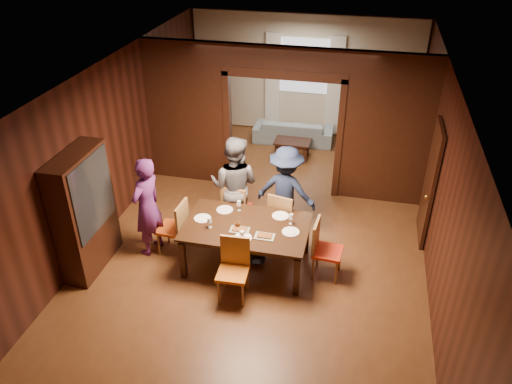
% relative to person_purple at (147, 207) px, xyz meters
% --- Properties ---
extents(floor, '(9.00, 9.00, 0.00)m').
position_rel_person_purple_xyz_m(floor, '(1.76, 0.94, -0.86)').
color(floor, '#573218').
rests_on(floor, ground).
extents(ceiling, '(5.50, 9.00, 0.02)m').
position_rel_person_purple_xyz_m(ceiling, '(1.76, 0.94, 2.04)').
color(ceiling, silver).
rests_on(ceiling, room_walls).
extents(room_walls, '(5.52, 9.01, 2.90)m').
position_rel_person_purple_xyz_m(room_walls, '(1.76, 2.83, 0.64)').
color(room_walls, black).
rests_on(room_walls, floor).
extents(person_purple, '(0.57, 0.72, 1.73)m').
position_rel_person_purple_xyz_m(person_purple, '(0.00, 0.00, 0.00)').
color(person_purple, '#582264').
rests_on(person_purple, floor).
extents(person_grey, '(0.91, 0.73, 1.81)m').
position_rel_person_purple_xyz_m(person_grey, '(1.22, 0.90, 0.04)').
color(person_grey, '#4E4F55').
rests_on(person_grey, floor).
extents(person_navy, '(1.14, 0.76, 1.63)m').
position_rel_person_purple_xyz_m(person_navy, '(2.09, 1.08, -0.05)').
color(person_navy, '#1B2543').
rests_on(person_navy, floor).
extents(sofa, '(1.91, 0.78, 0.55)m').
position_rel_person_purple_xyz_m(sofa, '(1.64, 4.79, -0.59)').
color(sofa, '#7B95A1').
rests_on(sofa, floor).
extents(serving_bowl, '(0.29, 0.29, 0.07)m').
position_rel_person_purple_xyz_m(serving_bowl, '(1.81, 0.06, -0.07)').
color(serving_bowl, black).
rests_on(serving_bowl, dining_table).
extents(dining_table, '(1.94, 1.21, 0.76)m').
position_rel_person_purple_xyz_m(dining_table, '(1.66, -0.01, -0.48)').
color(dining_table, black).
rests_on(dining_table, floor).
extents(coffee_table, '(0.80, 0.50, 0.40)m').
position_rel_person_purple_xyz_m(coffee_table, '(1.75, 3.96, -0.66)').
color(coffee_table, black).
rests_on(coffee_table, floor).
extents(chair_left, '(0.47, 0.47, 0.97)m').
position_rel_person_purple_xyz_m(chair_left, '(0.37, 0.06, -0.38)').
color(chair_left, '#C04812').
rests_on(chair_left, floor).
extents(chair_right, '(0.47, 0.47, 0.97)m').
position_rel_person_purple_xyz_m(chair_right, '(2.94, 0.01, -0.38)').
color(chair_right, red).
rests_on(chair_right, floor).
extents(chair_far_l, '(0.47, 0.47, 0.97)m').
position_rel_person_purple_xyz_m(chair_far_l, '(1.27, 0.88, -0.38)').
color(chair_far_l, red).
rests_on(chair_far_l, floor).
extents(chair_far_r, '(0.53, 0.53, 0.97)m').
position_rel_person_purple_xyz_m(chair_far_r, '(2.12, 0.80, -0.38)').
color(chair_far_r, orange).
rests_on(chair_far_r, floor).
extents(chair_near, '(0.46, 0.46, 0.97)m').
position_rel_person_purple_xyz_m(chair_near, '(1.64, -0.81, -0.38)').
color(chair_near, '#C05E12').
rests_on(chair_near, floor).
extents(hutch, '(0.40, 1.20, 2.00)m').
position_rel_person_purple_xyz_m(hutch, '(-0.77, -0.56, 0.14)').
color(hutch, black).
rests_on(hutch, floor).
extents(door_right, '(0.06, 0.90, 2.10)m').
position_rel_person_purple_xyz_m(door_right, '(4.46, 1.44, 0.19)').
color(door_right, black).
rests_on(door_right, floor).
extents(window_far, '(1.20, 0.03, 1.30)m').
position_rel_person_purple_xyz_m(window_far, '(1.76, 5.38, 0.84)').
color(window_far, silver).
rests_on(window_far, back_wall).
extents(curtain_left, '(0.35, 0.06, 2.40)m').
position_rel_person_purple_xyz_m(curtain_left, '(1.01, 5.34, 0.39)').
color(curtain_left, white).
rests_on(curtain_left, back_wall).
extents(curtain_right, '(0.35, 0.06, 2.40)m').
position_rel_person_purple_xyz_m(curtain_right, '(2.51, 5.34, 0.39)').
color(curtain_right, white).
rests_on(curtain_right, back_wall).
extents(plate_left, '(0.27, 0.27, 0.01)m').
position_rel_person_purple_xyz_m(plate_left, '(0.93, 0.02, -0.10)').
color(plate_left, white).
rests_on(plate_left, dining_table).
extents(plate_far_l, '(0.27, 0.27, 0.01)m').
position_rel_person_purple_xyz_m(plate_far_l, '(1.20, 0.34, -0.10)').
color(plate_far_l, silver).
rests_on(plate_far_l, dining_table).
extents(plate_far_r, '(0.27, 0.27, 0.01)m').
position_rel_person_purple_xyz_m(plate_far_r, '(2.13, 0.37, -0.10)').
color(plate_far_r, white).
rests_on(plate_far_r, dining_table).
extents(plate_right, '(0.27, 0.27, 0.01)m').
position_rel_person_purple_xyz_m(plate_right, '(2.36, -0.03, -0.10)').
color(plate_right, silver).
rests_on(plate_right, dining_table).
extents(plate_near, '(0.27, 0.27, 0.01)m').
position_rel_person_purple_xyz_m(plate_near, '(1.68, -0.34, -0.10)').
color(plate_near, white).
rests_on(plate_near, dining_table).
extents(platter_a, '(0.30, 0.20, 0.04)m').
position_rel_person_purple_xyz_m(platter_a, '(1.59, -0.16, -0.08)').
color(platter_a, gray).
rests_on(platter_a, dining_table).
extents(platter_b, '(0.30, 0.20, 0.04)m').
position_rel_person_purple_xyz_m(platter_b, '(2.00, -0.24, -0.08)').
color(platter_b, gray).
rests_on(platter_b, dining_table).
extents(wineglass_left, '(0.08, 0.08, 0.18)m').
position_rel_person_purple_xyz_m(wineglass_left, '(1.11, -0.19, -0.01)').
color(wineglass_left, white).
rests_on(wineglass_left, dining_table).
extents(wineglass_far, '(0.08, 0.08, 0.18)m').
position_rel_person_purple_xyz_m(wineglass_far, '(1.43, 0.39, -0.01)').
color(wineglass_far, silver).
rests_on(wineglass_far, dining_table).
extents(wineglass_right, '(0.08, 0.08, 0.18)m').
position_rel_person_purple_xyz_m(wineglass_right, '(2.33, 0.19, -0.01)').
color(wineglass_right, silver).
rests_on(wineglass_right, dining_table).
extents(tumbler, '(0.07, 0.07, 0.14)m').
position_rel_person_purple_xyz_m(tumbler, '(1.68, -0.36, -0.03)').
color(tumbler, white).
rests_on(tumbler, dining_table).
extents(condiment_jar, '(0.08, 0.08, 0.11)m').
position_rel_person_purple_xyz_m(condiment_jar, '(1.54, -0.09, -0.05)').
color(condiment_jar, '#452710').
rests_on(condiment_jar, dining_table).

